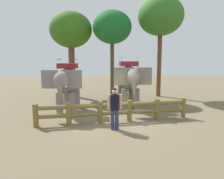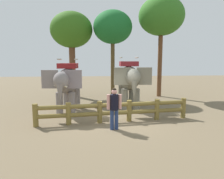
{
  "view_description": "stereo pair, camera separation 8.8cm",
  "coord_description": "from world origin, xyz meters",
  "px_view_note": "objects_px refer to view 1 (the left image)",
  "views": [
    {
      "loc": [
        -1.08,
        -9.6,
        2.98
      ],
      "look_at": [
        0.0,
        1.6,
        1.4
      ],
      "focal_mm": 33.28,
      "sensor_mm": 36.0,
      "label": 1
    },
    {
      "loc": [
        -1.0,
        -9.61,
        2.98
      ],
      "look_at": [
        0.0,
        1.6,
        1.4
      ],
      "focal_mm": 33.28,
      "sensor_mm": 36.0,
      "label": 2
    }
  ],
  "objects_px": {
    "log_fence": "(115,110)",
    "tourist_woman_in_black": "(115,106)",
    "tree_far_left": "(71,31)",
    "elephant_near_left": "(67,82)",
    "tree_far_right": "(161,17)",
    "elephant_center": "(129,79)",
    "tree_back_center": "(112,28)"
  },
  "relations": [
    {
      "from": "log_fence",
      "to": "tree_far_left",
      "type": "height_order",
      "value": "tree_far_left"
    },
    {
      "from": "elephant_near_left",
      "to": "tree_far_right",
      "type": "distance_m",
      "value": 9.64
    },
    {
      "from": "log_fence",
      "to": "elephant_center",
      "type": "relative_size",
      "value": 2.03
    },
    {
      "from": "elephant_near_left",
      "to": "tree_far_right",
      "type": "xyz_separation_m",
      "value": [
        6.94,
        4.75,
        4.7
      ]
    },
    {
      "from": "log_fence",
      "to": "elephant_center",
      "type": "distance_m",
      "value": 3.46
    },
    {
      "from": "elephant_center",
      "to": "tree_far_right",
      "type": "height_order",
      "value": "tree_far_right"
    },
    {
      "from": "tourist_woman_in_black",
      "to": "tree_far_left",
      "type": "bearing_deg",
      "value": 106.65
    },
    {
      "from": "elephant_near_left",
      "to": "elephant_center",
      "type": "height_order",
      "value": "elephant_center"
    },
    {
      "from": "log_fence",
      "to": "elephant_near_left",
      "type": "bearing_deg",
      "value": 137.98
    },
    {
      "from": "elephant_center",
      "to": "tree_far_left",
      "type": "relative_size",
      "value": 0.54
    },
    {
      "from": "log_fence",
      "to": "elephant_near_left",
      "type": "xyz_separation_m",
      "value": [
        -2.5,
        2.25,
        1.13
      ]
    },
    {
      "from": "elephant_near_left",
      "to": "tree_far_left",
      "type": "height_order",
      "value": "tree_far_left"
    },
    {
      "from": "log_fence",
      "to": "tree_far_left",
      "type": "distance_m",
      "value": 9.3
    },
    {
      "from": "log_fence",
      "to": "tourist_woman_in_black",
      "type": "distance_m",
      "value": 1.19
    },
    {
      "from": "tree_far_left",
      "to": "elephant_near_left",
      "type": "bearing_deg",
      "value": -87.61
    },
    {
      "from": "elephant_center",
      "to": "tree_far_right",
      "type": "relative_size",
      "value": 0.46
    },
    {
      "from": "elephant_center",
      "to": "tourist_woman_in_black",
      "type": "distance_m",
      "value": 4.39
    },
    {
      "from": "elephant_near_left",
      "to": "tourist_woman_in_black",
      "type": "relative_size",
      "value": 1.99
    },
    {
      "from": "tourist_woman_in_black",
      "to": "tree_back_center",
      "type": "height_order",
      "value": "tree_back_center"
    },
    {
      "from": "tree_back_center",
      "to": "tree_far_right",
      "type": "xyz_separation_m",
      "value": [
        3.89,
        -0.01,
        0.91
      ]
    },
    {
      "from": "elephant_center",
      "to": "tourist_woman_in_black",
      "type": "relative_size",
      "value": 2.04
    },
    {
      "from": "tree_far_left",
      "to": "tourist_woman_in_black",
      "type": "bearing_deg",
      "value": -73.35
    },
    {
      "from": "tree_far_left",
      "to": "tree_back_center",
      "type": "bearing_deg",
      "value": -9.32
    },
    {
      "from": "tree_far_left",
      "to": "tree_far_right",
      "type": "height_order",
      "value": "tree_far_right"
    },
    {
      "from": "elephant_near_left",
      "to": "tourist_woman_in_black",
      "type": "xyz_separation_m",
      "value": [
        2.37,
        -3.35,
        -0.68
      ]
    },
    {
      "from": "elephant_center",
      "to": "tree_back_center",
      "type": "bearing_deg",
      "value": 99.46
    },
    {
      "from": "elephant_center",
      "to": "tree_back_center",
      "type": "xyz_separation_m",
      "value": [
        -0.67,
        4.0,
        3.73
      ]
    },
    {
      "from": "elephant_near_left",
      "to": "tree_far_left",
      "type": "relative_size",
      "value": 0.53
    },
    {
      "from": "log_fence",
      "to": "tree_far_right",
      "type": "relative_size",
      "value": 0.93
    },
    {
      "from": "tree_back_center",
      "to": "tree_far_right",
      "type": "distance_m",
      "value": 4.0
    },
    {
      "from": "log_fence",
      "to": "tree_back_center",
      "type": "bearing_deg",
      "value": 85.5
    },
    {
      "from": "log_fence",
      "to": "elephant_center",
      "type": "bearing_deg",
      "value": 67.97
    }
  ]
}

